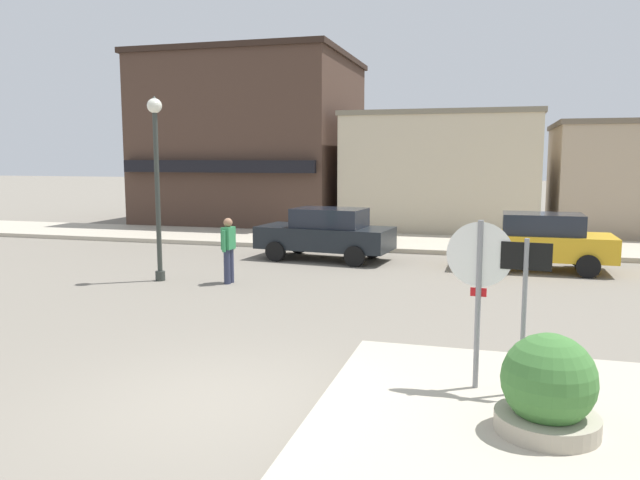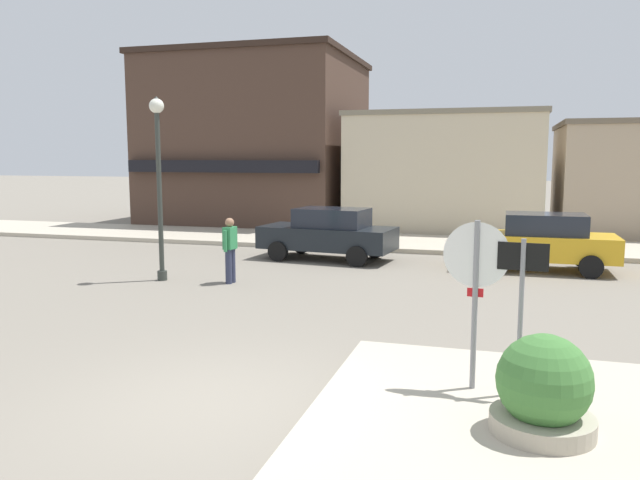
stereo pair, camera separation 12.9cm
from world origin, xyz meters
TOP-DOWN VIEW (x-y plane):
  - ground_plane at (0.00, 0.00)m, footprint 160.00×160.00m
  - sidewalk_corner at (4.53, 0.25)m, footprint 6.40×4.80m
  - kerb_far at (0.00, 14.90)m, footprint 80.00×4.00m
  - stop_sign at (3.14, 1.04)m, footprint 0.82×0.09m
  - one_way_sign at (3.69, 0.98)m, footprint 0.60×0.07m
  - planter at (3.92, -0.10)m, footprint 1.10×1.10m
  - lamp_post at (-4.72, 6.83)m, footprint 0.36×0.36m
  - parked_car_nearest at (-1.56, 11.07)m, footprint 4.16×2.21m
  - parked_car_second at (4.46, 10.96)m, footprint 4.00×1.88m
  - pedestrian_crossing_near at (-2.92, 6.99)m, footprint 0.25×0.56m
  - building_corner_shop at (-7.75, 20.95)m, footprint 9.14×8.60m
  - building_storefront_left_near at (1.09, 19.89)m, footprint 7.84×5.51m

SIDE VIEW (x-z plane):
  - ground_plane at x=0.00m, z-range 0.00..0.00m
  - sidewalk_corner at x=4.53m, z-range 0.00..0.15m
  - kerb_far at x=0.00m, z-range 0.00..0.15m
  - planter at x=3.92m, z-range -0.05..1.17m
  - parked_car_nearest at x=-1.56m, z-range 0.03..1.59m
  - parked_car_second at x=4.46m, z-range 0.03..1.59m
  - pedestrian_crossing_near at x=-2.92m, z-range 0.06..1.67m
  - one_way_sign at x=3.69m, z-range 0.28..2.38m
  - stop_sign at x=3.14m, z-range 0.37..2.67m
  - building_storefront_left_near at x=1.09m, z-range 0.00..4.89m
  - lamp_post at x=-4.72m, z-range 0.69..5.23m
  - building_corner_shop at x=-7.75m, z-range 0.00..7.68m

